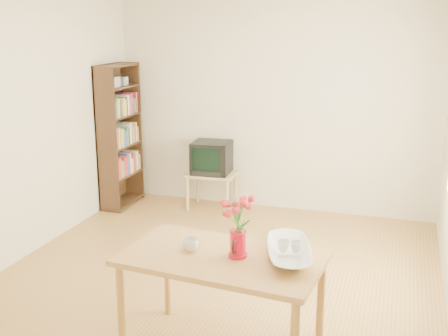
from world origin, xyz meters
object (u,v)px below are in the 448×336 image
(table, at_px, (222,267))
(mug, at_px, (191,245))
(pitcher, at_px, (238,245))
(television, at_px, (212,157))
(bowl, at_px, (290,228))

(table, relative_size, mug, 12.38)
(pitcher, distance_m, mug, 0.35)
(television, bearing_deg, mug, -77.38)
(pitcher, xyz_separation_m, mug, (-0.34, -0.00, -0.04))
(pitcher, height_order, bowl, bowl)
(mug, bearing_deg, television, -100.72)
(pitcher, xyz_separation_m, television, (-1.23, 3.02, -0.17))
(table, relative_size, bowl, 3.25)
(mug, height_order, bowl, bowl)
(pitcher, height_order, television, pitcher)
(table, relative_size, television, 2.96)
(bowl, bearing_deg, mug, -170.29)
(pitcher, distance_m, television, 3.26)
(mug, bearing_deg, pitcher, 153.60)
(pitcher, bearing_deg, table, -170.74)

